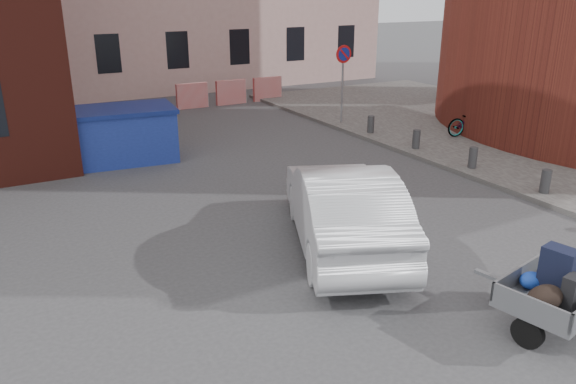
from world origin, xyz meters
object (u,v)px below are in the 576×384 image
trailer (557,290)px  dumpster (110,135)px  silver_car (343,206)px  bicycle (472,121)px

trailer → dumpster: (-3.60, 11.34, 0.14)m
silver_car → bicycle: size_ratio=2.70×
trailer → silver_car: size_ratio=0.41×
dumpster → bicycle: dumpster is taller
dumpster → silver_car: 8.04m
trailer → bicycle: (7.05, 8.33, -0.03)m
dumpster → silver_car: silver_car is taller
trailer → dumpster: dumpster is taller
bicycle → silver_car: bearing=128.6°
dumpster → bicycle: 11.06m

